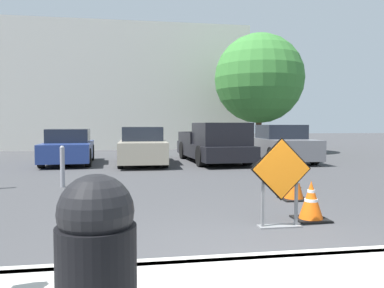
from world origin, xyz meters
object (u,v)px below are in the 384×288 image
at_px(trash_bin, 97,265).
at_px(bollard_nearest, 62,165).
at_px(traffic_cone_second, 294,182).
at_px(parked_car_second, 143,147).
at_px(traffic_cone_third, 288,174).
at_px(traffic_cone_fourth, 283,164).
at_px(road_closed_sign, 281,178).
at_px(pickup_truck, 215,145).
at_px(parked_car_third, 281,144).
at_px(traffic_cone_nearest, 311,201).
at_px(parked_car_nearest, 69,147).

distance_m(trash_bin, bollard_nearest, 7.43).
distance_m(traffic_cone_second, parked_car_second, 8.02).
bearing_deg(traffic_cone_third, traffic_cone_fourth, 71.30).
bearing_deg(road_closed_sign, traffic_cone_fourth, 66.78).
bearing_deg(traffic_cone_fourth, bollard_nearest, -173.93).
distance_m(traffic_cone_fourth, pickup_truck, 4.73).
bearing_deg(parked_car_third, trash_bin, 66.27).
xyz_separation_m(pickup_truck, parked_car_third, (2.86, 0.06, -0.02)).
bearing_deg(pickup_truck, traffic_cone_nearest, 83.63).
distance_m(road_closed_sign, bollard_nearest, 5.79).
bearing_deg(traffic_cone_fourth, parked_car_third, 68.45).
height_order(traffic_cone_third, bollard_nearest, bollard_nearest).
bearing_deg(pickup_truck, road_closed_sign, 79.78).
relative_size(traffic_cone_second, pickup_truck, 0.13).
distance_m(traffic_cone_nearest, parked_car_nearest, 11.05).
relative_size(traffic_cone_third, bollard_nearest, 0.64).
bearing_deg(traffic_cone_second, bollard_nearest, 155.14).
height_order(parked_car_second, pickup_truck, pickup_truck).
bearing_deg(parked_car_second, bollard_nearest, 68.87).
xyz_separation_m(traffic_cone_fourth, parked_car_nearest, (-6.79, 5.10, 0.25)).
bearing_deg(parked_car_second, parked_car_third, -177.52).
xyz_separation_m(traffic_cone_nearest, parked_car_second, (-2.46, 9.09, 0.37)).
xyz_separation_m(traffic_cone_third, trash_bin, (-4.01, -6.45, 0.39)).
xyz_separation_m(parked_car_second, trash_bin, (-0.60, -12.44, 0.03)).
height_order(traffic_cone_second, trash_bin, trash_bin).
bearing_deg(road_closed_sign, traffic_cone_nearest, 27.68).
xyz_separation_m(parked_car_nearest, bollard_nearest, (0.78, -5.73, -0.10)).
bearing_deg(trash_bin, pickup_truck, 74.39).
xyz_separation_m(traffic_cone_nearest, traffic_cone_fourth, (1.45, 4.57, 0.09)).
relative_size(parked_car_nearest, bollard_nearest, 4.06).
xyz_separation_m(road_closed_sign, traffic_cone_second, (1.10, 1.97, -0.39)).
bearing_deg(traffic_cone_third, trash_bin, -121.91).
bearing_deg(traffic_cone_nearest, bollard_nearest, 139.21).
bearing_deg(bollard_nearest, trash_bin, -78.38).
relative_size(parked_car_second, trash_bin, 3.95).
height_order(parked_car_nearest, pickup_truck, pickup_truck).
bearing_deg(bollard_nearest, parked_car_third, 34.07).
height_order(traffic_cone_third, traffic_cone_fourth, traffic_cone_fourth).
relative_size(traffic_cone_nearest, traffic_cone_second, 0.87).
distance_m(traffic_cone_nearest, trash_bin, 4.55).
relative_size(parked_car_third, bollard_nearest, 4.36).
distance_m(traffic_cone_second, pickup_truck, 7.57).
distance_m(traffic_cone_nearest, traffic_cone_third, 3.25).
distance_m(parked_car_nearest, bollard_nearest, 5.79).
height_order(traffic_cone_nearest, traffic_cone_fourth, traffic_cone_fourth).
xyz_separation_m(pickup_truck, bollard_nearest, (-5.00, -5.25, -0.19)).
relative_size(traffic_cone_fourth, bollard_nearest, 0.79).
height_order(parked_car_second, bollard_nearest, parked_car_second).
relative_size(traffic_cone_nearest, parked_car_third, 0.14).
relative_size(traffic_cone_nearest, traffic_cone_fourth, 0.79).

